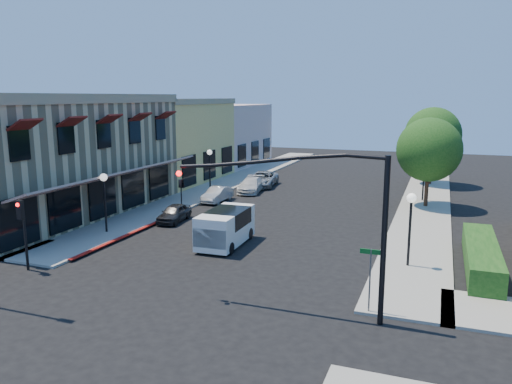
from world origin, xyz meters
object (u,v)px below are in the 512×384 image
(signal_mast_arm, at_px, (323,207))
(lamppost_left_near, at_px, (104,188))
(street_tree_b, at_px, (433,135))
(white_van, at_px, (225,226))
(lamppost_left_far, at_px, (210,160))
(parked_car_b, at_px, (217,194))
(lamppost_right_near, at_px, (411,211))
(lamppost_right_far, at_px, (424,166))
(street_name_sign, at_px, (370,270))
(parked_car_d, at_px, (263,179))
(parked_car_a, at_px, (174,213))
(parked_car_c, at_px, (251,185))
(street_tree_a, at_px, (429,150))
(secondary_signal, at_px, (22,222))

(signal_mast_arm, bearing_deg, lamppost_left_near, 155.63)
(street_tree_b, distance_m, white_van, 25.88)
(lamppost_left_far, height_order, parked_car_b, lamppost_left_far)
(lamppost_right_near, distance_m, lamppost_right_far, 16.00)
(street_name_sign, bearing_deg, street_tree_b, 87.50)
(parked_car_b, height_order, parked_car_d, parked_car_d)
(lamppost_right_near, bearing_deg, lamppost_left_far, 140.53)
(lamppost_left_near, distance_m, lamppost_left_far, 14.00)
(street_name_sign, height_order, white_van, street_name_sign)
(street_name_sign, bearing_deg, parked_car_b, 130.07)
(white_van, bearing_deg, lamppost_left_near, -177.77)
(street_name_sign, xyz_separation_m, lamppost_left_far, (-16.00, 19.80, 1.04))
(signal_mast_arm, bearing_deg, street_name_sign, 23.20)
(lamppost_left_far, relative_size, lamppost_right_near, 1.00)
(street_name_sign, height_order, parked_car_d, street_name_sign)
(street_name_sign, xyz_separation_m, lamppost_left_near, (-16.00, 5.80, 1.04))
(lamppost_right_near, bearing_deg, parked_car_b, 144.50)
(lamppost_right_near, bearing_deg, street_name_sign, -99.78)
(lamppost_left_near, relative_size, parked_car_b, 1.03)
(street_name_sign, xyz_separation_m, parked_car_a, (-13.70, 9.71, -1.14))
(parked_car_b, bearing_deg, lamppost_right_far, 22.25)
(parked_car_c, xyz_separation_m, parked_car_d, (-0.04, 3.00, 0.05))
(parked_car_a, height_order, parked_car_d, parked_car_d)
(street_name_sign, bearing_deg, parked_car_d, 118.11)
(parked_car_d, bearing_deg, street_tree_a, -22.90)
(street_tree_b, bearing_deg, parked_car_d, -156.82)
(lamppost_left_near, height_order, parked_car_c, lamppost_left_near)
(lamppost_left_near, xyz_separation_m, lamppost_left_far, (0.00, 14.00, 0.00))
(secondary_signal, xyz_separation_m, lamppost_right_near, (16.50, 6.59, 0.42))
(parked_car_d, bearing_deg, street_name_sign, -68.86)
(white_van, height_order, parked_car_a, white_van)
(lamppost_left_near, bearing_deg, lamppost_right_near, 0.00)
(street_name_sign, bearing_deg, signal_mast_arm, -156.80)
(parked_car_a, bearing_deg, street_name_sign, -40.41)
(secondary_signal, height_order, parked_car_c, secondary_signal)
(parked_car_d, bearing_deg, parked_car_a, -100.97)
(secondary_signal, relative_size, parked_car_d, 0.70)
(street_tree_a, xyz_separation_m, street_name_sign, (-1.30, -19.80, -2.50))
(lamppost_right_near, xyz_separation_m, lamppost_right_far, (0.00, 16.00, 0.00))
(lamppost_right_near, xyz_separation_m, parked_car_c, (-13.68, 15.00, -2.13))
(parked_car_b, bearing_deg, street_name_sign, -48.23)
(signal_mast_arm, relative_size, parked_car_c, 1.91)
(street_tree_b, distance_m, parked_car_a, 25.39)
(signal_mast_arm, distance_m, parked_car_a, 16.32)
(street_tree_b, relative_size, street_name_sign, 2.81)
(lamppost_left_near, height_order, parked_car_a, lamppost_left_near)
(lamppost_left_far, distance_m, white_van, 15.71)
(street_name_sign, bearing_deg, parked_car_a, 144.67)
(lamppost_right_near, relative_size, lamppost_right_far, 1.00)
(parked_car_b, xyz_separation_m, parked_car_d, (0.99, 7.51, 0.09))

